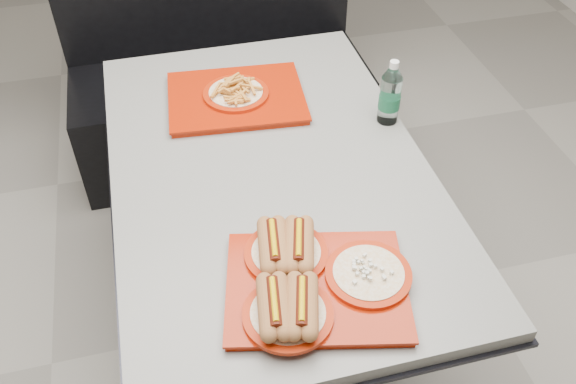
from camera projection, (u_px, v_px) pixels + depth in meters
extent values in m
plane|color=gray|center=(274.00, 317.00, 2.28)|extent=(6.00, 6.00, 0.00)
cylinder|color=black|center=(273.00, 313.00, 2.26)|extent=(0.52, 0.52, 0.05)
cylinder|color=black|center=(272.00, 249.00, 2.02)|extent=(0.11, 0.11, 0.66)
cube|color=black|center=(270.00, 176.00, 1.79)|extent=(0.92, 1.42, 0.01)
cube|color=gray|center=(270.00, 170.00, 1.78)|extent=(0.90, 1.40, 0.04)
cube|color=black|center=(223.00, 112.00, 2.84)|extent=(1.30, 0.55, 0.45)
cube|color=#9C1A04|center=(316.00, 288.00, 1.43)|extent=(0.47, 0.40, 0.02)
cube|color=#9C1A04|center=(316.00, 285.00, 1.42)|extent=(0.48, 0.41, 0.01)
cylinder|color=#A51F05|center=(288.00, 314.00, 1.35)|extent=(0.20, 0.20, 0.01)
cylinder|color=white|center=(288.00, 313.00, 1.34)|extent=(0.17, 0.17, 0.00)
cylinder|color=#A51F05|center=(286.00, 253.00, 1.48)|extent=(0.20, 0.20, 0.01)
cylinder|color=white|center=(286.00, 252.00, 1.47)|extent=(0.17, 0.17, 0.00)
cylinder|color=#A51F05|center=(368.00, 274.00, 1.43)|extent=(0.20, 0.20, 0.01)
cylinder|color=white|center=(369.00, 272.00, 1.43)|extent=(0.17, 0.17, 0.00)
cube|color=#9C1A04|center=(236.00, 99.00, 1.99)|extent=(0.46, 0.37, 0.02)
cube|color=#9C1A04|center=(236.00, 96.00, 1.98)|extent=(0.47, 0.38, 0.01)
cylinder|color=#A51F05|center=(236.00, 93.00, 1.98)|extent=(0.21, 0.21, 0.01)
cylinder|color=white|center=(236.00, 92.00, 1.97)|extent=(0.18, 0.18, 0.00)
cylinder|color=silver|center=(390.00, 100.00, 1.87)|extent=(0.06, 0.06, 0.16)
cylinder|color=#165836|center=(389.00, 102.00, 1.87)|extent=(0.07, 0.07, 0.04)
cone|color=silver|center=(393.00, 73.00, 1.80)|extent=(0.06, 0.06, 0.03)
cylinder|color=silver|center=(394.00, 65.00, 1.78)|extent=(0.03, 0.03, 0.02)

